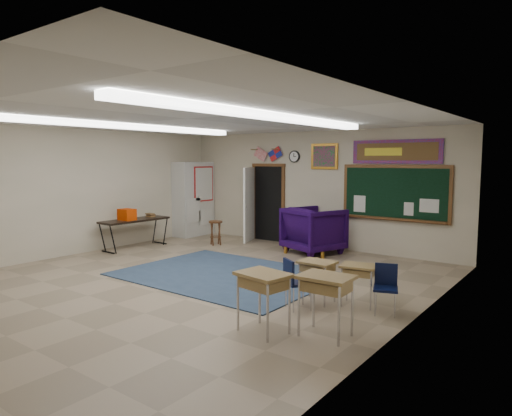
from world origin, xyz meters
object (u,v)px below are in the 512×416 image
Objects in this scene: wingback_armchair at (314,230)px; student_desk_front_left at (317,279)px; student_desk_front_right at (359,283)px; wooden_stool at (216,233)px; folding_table at (135,232)px.

student_desk_front_left is (2.00, -3.37, -0.19)m from wingback_armchair.
wooden_stool is (-5.21, 2.46, -0.03)m from student_desk_front_right.
wingback_armchair reaches higher than student_desk_front_left.
student_desk_front_left is 1.03× the size of wooden_stool.
wingback_armchair reaches higher than folding_table.
folding_table is (-6.57, 0.88, 0.05)m from student_desk_front_right.
wooden_stool is (-2.60, -0.68, -0.23)m from wingback_armchair.
folding_table reaches higher than student_desk_front_right.
wingback_armchair is 1.92× the size of wooden_stool.
wooden_stool is (-4.60, 2.69, -0.04)m from student_desk_front_left.
wingback_armchair is 0.67× the size of folding_table.
student_desk_front_right is (0.61, 0.23, -0.01)m from student_desk_front_left.
student_desk_front_left is 1.03× the size of student_desk_front_right.
wooden_stool is at bearing 50.92° from folding_table.
wingback_armchair is 2.70m from wooden_stool.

